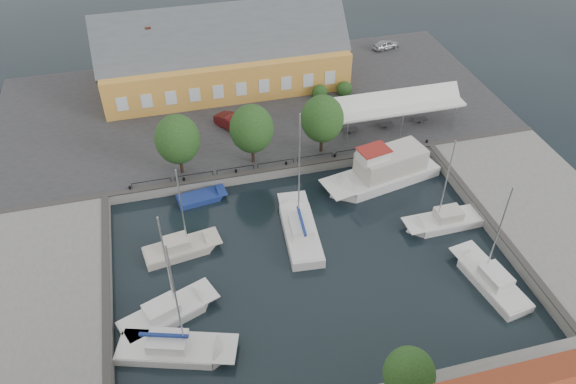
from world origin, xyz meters
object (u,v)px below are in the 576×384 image
Objects in this scene: tent_canopy at (397,104)px; center_sailboat at (300,232)px; warehouse at (218,58)px; west_boat_b at (181,250)px; launch_nw at (201,199)px; car_silver at (386,44)px; car_red at (233,123)px; west_boat_c at (167,315)px; trawler at (385,172)px; east_boat_b at (444,223)px; west_boat_d at (174,350)px; east_boat_c at (490,282)px.

tent_canopy is 19.17m from center_sailboat.
warehouse is 3.11× the size of west_boat_b.
warehouse is 5.93× the size of launch_nw.
launch_nw is (-27.96, -23.47, -1.53)m from car_silver.
west_boat_b is at bearing 177.28° from center_sailboat.
tent_canopy is at bearing -46.89° from car_red.
center_sailboat reaches higher than west_boat_c.
warehouse is at bearing 95.61° from center_sailboat.
trawler is at bearing -5.15° from launch_nw.
car_red is (-0.28, -10.10, -2.68)m from warehouse.
launch_nw is (4.33, 12.96, -0.17)m from west_boat_c.
car_red is at bearing 63.05° from launch_nw.
east_boat_b is at bearing -8.83° from center_sailboat.
west_boat_c is (-1.72, -6.54, 0.00)m from west_boat_b.
center_sailboat reaches higher than car_red.
warehouse is 27.48m from west_boat_b.
car_red is 0.36× the size of center_sailboat.
center_sailboat is at bearing 26.65° from west_boat_c.
west_boat_d is at bearing -98.78° from west_boat_b.
warehouse reaches higher than tent_canopy.
warehouse is 10.45m from car_red.
warehouse is 24.89m from trawler.
trawler reaches higher than car_red.
car_red is at bearing 122.02° from east_boat_c.
trawler is at bearing 102.40° from east_boat_c.
tent_canopy is at bearing 85.01° from east_boat_b.
west_boat_b reaches higher than tent_canopy.
car_red reaches higher than car_silver.
center_sailboat is 2.58× the size of launch_nw.
west_boat_c is 13.67m from launch_nw.
west_boat_d is (-9.23, -35.81, -4.16)m from warehouse.
west_boat_b is at bearing 173.89° from east_boat_b.
west_boat_b is (-30.57, -29.89, -1.35)m from car_silver.
west_boat_d is at bearing -139.64° from tent_canopy.
launch_nw is at bearing 116.80° from car_silver.
west_boat_c is at bearing 125.24° from car_silver.
car_silver is 0.75× the size of launch_nw.
west_boat_c reaches higher than trawler.
east_boat_b is 25.10m from west_boat_c.
west_boat_c reaches higher than east_boat_c.
tent_canopy is 1.52× the size of west_boat_b.
east_boat_b reaches higher than tent_canopy.
car_red is (-23.13, -13.95, 0.13)m from car_silver.
warehouse is at bearing 54.10° from car_red.
west_boat_d is 2.38× the size of launch_nw.
trawler is 1.25× the size of east_boat_b.
east_boat_b is 22.28m from launch_nw.
west_boat_d reaches higher than west_boat_c.
tent_canopy is at bearing 61.25° from trawler.
west_boat_c is (-25.20, 3.17, 0.00)m from east_boat_c.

